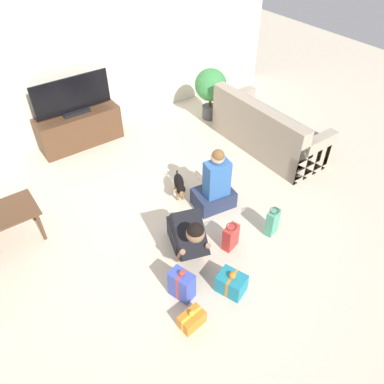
# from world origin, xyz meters

# --- Properties ---
(ground_plane) EXTENTS (16.00, 16.00, 0.00)m
(ground_plane) POSITION_xyz_m (0.00, 0.00, 0.00)
(ground_plane) COLOR beige
(wall_back) EXTENTS (8.40, 0.06, 2.60)m
(wall_back) POSITION_xyz_m (0.00, 2.63, 1.30)
(wall_back) COLOR silver
(wall_back) RESTS_ON ground_plane
(sofa_right) EXTENTS (0.83, 1.94, 0.85)m
(sofa_right) POSITION_xyz_m (2.43, 0.43, 0.31)
(sofa_right) COLOR tan
(sofa_right) RESTS_ON ground_plane
(tv_console) EXTENTS (1.34, 0.46, 0.57)m
(tv_console) POSITION_xyz_m (0.01, 2.33, 0.29)
(tv_console) COLOR brown
(tv_console) RESTS_ON ground_plane
(tv) EXTENTS (1.23, 0.20, 0.59)m
(tv) POSITION_xyz_m (0.01, 2.33, 0.83)
(tv) COLOR black
(tv) RESTS_ON tv_console
(potted_plant_corner_right) EXTENTS (0.57, 0.57, 0.93)m
(potted_plant_corner_right) POSITION_xyz_m (2.28, 1.75, 0.60)
(potted_plant_corner_right) COLOR #4C4C51
(potted_plant_corner_right) RESTS_ON ground_plane
(person_kneeling) EXTENTS (0.55, 0.85, 0.81)m
(person_kneeling) POSITION_xyz_m (0.05, -0.69, 0.36)
(person_kneeling) COLOR #23232D
(person_kneeling) RESTS_ON ground_plane
(person_sitting) EXTENTS (0.57, 0.53, 0.95)m
(person_sitting) POSITION_xyz_m (0.86, -0.19, 0.33)
(person_sitting) COLOR #283351
(person_sitting) RESTS_ON ground_plane
(dog) EXTENTS (0.29, 0.47, 0.33)m
(dog) POSITION_xyz_m (0.57, 0.24, 0.23)
(dog) COLOR black
(dog) RESTS_ON ground_plane
(gift_box_a) EXTENTS (0.23, 0.30, 0.41)m
(gift_box_a) POSITION_xyz_m (-0.32, -1.11, 0.18)
(gift_box_a) COLOR #3D51BC
(gift_box_a) RESTS_ON ground_plane
(gift_box_b) EXTENTS (0.32, 0.36, 0.30)m
(gift_box_b) POSITION_xyz_m (0.16, -1.38, 0.12)
(gift_box_b) COLOR teal
(gift_box_b) RESTS_ON ground_plane
(gift_box_c) EXTENTS (0.28, 0.20, 0.22)m
(gift_box_c) POSITION_xyz_m (-0.43, -1.46, 0.09)
(gift_box_c) COLOR orange
(gift_box_c) RESTS_ON ground_plane
(gift_bag_a) EXTENTS (0.21, 0.15, 0.39)m
(gift_bag_a) POSITION_xyz_m (1.13, -1.01, 0.19)
(gift_bag_a) COLOR #4CA384
(gift_bag_a) RESTS_ON ground_plane
(gift_bag_b) EXTENTS (0.23, 0.17, 0.35)m
(gift_bag_b) POSITION_xyz_m (0.56, -0.89, 0.17)
(gift_bag_b) COLOR red
(gift_bag_b) RESTS_ON ground_plane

